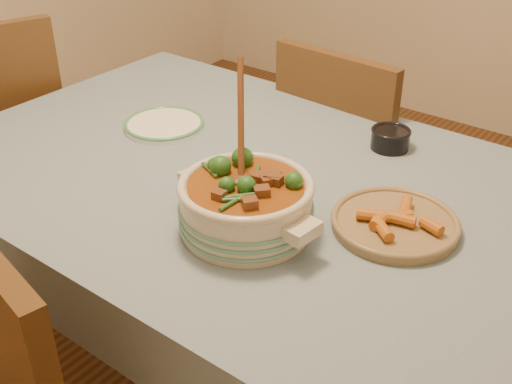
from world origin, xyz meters
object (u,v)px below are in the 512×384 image
Objects in this scene: stew_casserole at (246,201)px; fried_plate at (395,221)px; condiment_bowl at (390,138)px; white_plate at (164,124)px; chair_far at (348,160)px; dining_table at (252,206)px.

fried_plate is at bearing 37.88° from stew_casserole.
fried_plate is (0.19, -0.34, -0.01)m from condiment_bowl.
white_plate is 0.63m from condiment_bowl.
condiment_bowl is (0.07, 0.54, -0.04)m from stew_casserole.
chair_far is (-0.45, 0.61, -0.25)m from fried_plate.
dining_table is 1.83× the size of chair_far.
condiment_bowl is at bearing 25.72° from white_plate.
white_plate is at bearing 175.17° from fried_plate.
fried_plate is 0.39× the size of chair_far.
stew_casserole is 1.03× the size of fried_plate.
white_plate is at bearing 64.02° from chair_far.
white_plate is at bearing 152.43° from stew_casserole.
white_plate is at bearing 169.97° from dining_table.
chair_far is at bearing 95.55° from dining_table.
white_plate is (-0.37, 0.06, 0.10)m from dining_table.
stew_casserole reaches higher than white_plate.
stew_casserole is 0.57m from white_plate.
stew_casserole is at bearing -97.30° from condiment_bowl.
condiment_bowl is 0.34× the size of fried_plate.
white_plate is 0.76m from fried_plate.
stew_casserole reaches higher than dining_table.
chair_far reaches higher than dining_table.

